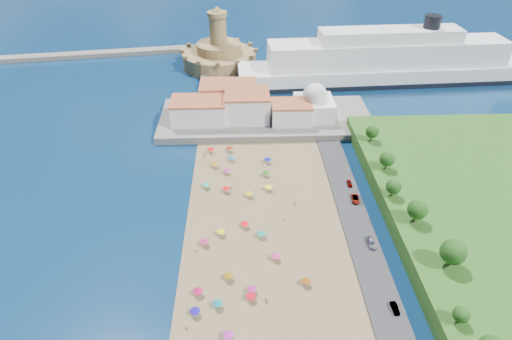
{
  "coord_description": "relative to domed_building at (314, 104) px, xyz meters",
  "views": [
    {
      "loc": [
        -0.25,
        -90.24,
        88.31
      ],
      "look_at": [
        4.0,
        25.0,
        8.0
      ],
      "focal_mm": 30.0,
      "sensor_mm": 36.0,
      "label": 1
    }
  ],
  "objects": [
    {
      "name": "ground",
      "position": [
        -30.0,
        -71.0,
        -8.97
      ],
      "size": [
        700.0,
        700.0,
        0.0
      ],
      "primitive_type": "plane",
      "color": "#071938",
      "rests_on": "ground"
    },
    {
      "name": "terrace",
      "position": [
        -20.0,
        2.0,
        -7.47
      ],
      "size": [
        90.0,
        36.0,
        3.0
      ],
      "primitive_type": "cube",
      "color": "#59544C",
      "rests_on": "ground"
    },
    {
      "name": "jetty",
      "position": [
        -42.0,
        37.0,
        -7.77
      ],
      "size": [
        18.0,
        70.0,
        2.4
      ],
      "primitive_type": "cube",
      "color": "#59544C",
      "rests_on": "ground"
    },
    {
      "name": "breakwater",
      "position": [
        -140.0,
        82.0,
        -7.67
      ],
      "size": [
        199.03,
        34.77,
        2.6
      ],
      "primitive_type": "cube",
      "rotation": [
        0.0,
        0.0,
        0.14
      ],
      "color": "#59544C",
      "rests_on": "ground"
    },
    {
      "name": "waterfront_buildings",
      "position": [
        -33.05,
        2.64,
        -1.1
      ],
      "size": [
        57.0,
        29.0,
        11.0
      ],
      "color": "silver",
      "rests_on": "terrace"
    },
    {
      "name": "domed_building",
      "position": [
        0.0,
        0.0,
        0.0
      ],
      "size": [
        16.0,
        16.0,
        15.0
      ],
      "color": "silver",
      "rests_on": "terrace"
    },
    {
      "name": "fortress",
      "position": [
        -42.0,
        67.0,
        -2.29
      ],
      "size": [
        40.0,
        40.0,
        32.4
      ],
      "color": "#987F4C",
      "rests_on": "ground"
    },
    {
      "name": "cruise_ship",
      "position": [
        42.69,
        43.58,
        0.68
      ],
      "size": [
        150.11,
        29.84,
        32.59
      ],
      "color": "black",
      "rests_on": "ground"
    },
    {
      "name": "beach_parasols",
      "position": [
        -31.4,
        -82.23,
        -6.83
      ],
      "size": [
        30.81,
        118.19,
        2.2
      ],
      "color": "gray",
      "rests_on": "beach"
    },
    {
      "name": "beachgoers",
      "position": [
        -30.1,
        -73.0,
        -7.85
      ],
      "size": [
        35.27,
        99.03,
        1.84
      ],
      "color": "tan",
      "rests_on": "beach"
    },
    {
      "name": "parked_cars",
      "position": [
        6.0,
        -74.1,
        -7.59
      ],
      "size": [
        2.77,
        71.48,
        1.45
      ],
      "color": "gray",
      "rests_on": "promenade"
    },
    {
      "name": "hillside_trees",
      "position": [
        18.56,
        -79.61,
        1.27
      ],
      "size": [
        11.56,
        109.85,
        8.31
      ],
      "color": "#382314",
      "rests_on": "hillside"
    }
  ]
}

